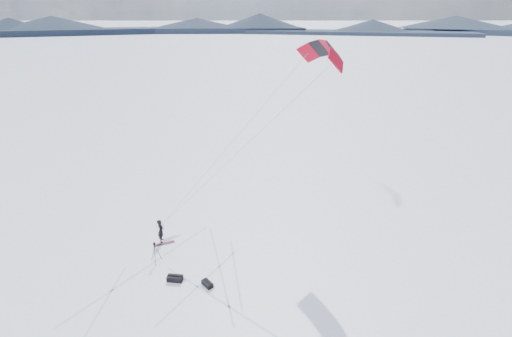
{
  "coord_description": "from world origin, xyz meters",
  "views": [
    {
      "loc": [
        6.11,
        -19.69,
        15.05
      ],
      "look_at": [
        6.28,
        4.17,
        5.04
      ],
      "focal_mm": 26.0,
      "sensor_mm": 36.0,
      "label": 1
    }
  ],
  "objects_px": {
    "snowkiter": "(162,241)",
    "snowboard": "(164,244)",
    "gear_bag_a": "(175,278)",
    "gear_bag_b": "(207,284)",
    "tripod": "(155,250)"
  },
  "relations": [
    {
      "from": "snowboard",
      "to": "tripod",
      "type": "distance_m",
      "value": 2.24
    },
    {
      "from": "snowkiter",
      "to": "gear_bag_b",
      "type": "relative_size",
      "value": 2.07
    },
    {
      "from": "snowkiter",
      "to": "gear_bag_a",
      "type": "height_order",
      "value": "snowkiter"
    },
    {
      "from": "snowboard",
      "to": "tripod",
      "type": "bearing_deg",
      "value": -114.2
    },
    {
      "from": "gear_bag_a",
      "to": "snowkiter",
      "type": "bearing_deg",
      "value": 119.99
    },
    {
      "from": "snowboard",
      "to": "gear_bag_b",
      "type": "distance_m",
      "value": 5.66
    },
    {
      "from": "tripod",
      "to": "gear_bag_b",
      "type": "xyz_separation_m",
      "value": [
        3.62,
        -2.36,
        -0.79
      ]
    },
    {
      "from": "snowboard",
      "to": "tripod",
      "type": "relative_size",
      "value": 0.99
    },
    {
      "from": "snowkiter",
      "to": "tripod",
      "type": "relative_size",
      "value": 1.18
    },
    {
      "from": "gear_bag_a",
      "to": "gear_bag_b",
      "type": "relative_size",
      "value": 1.17
    },
    {
      "from": "gear_bag_a",
      "to": "gear_bag_b",
      "type": "height_order",
      "value": "gear_bag_a"
    },
    {
      "from": "snowkiter",
      "to": "snowboard",
      "type": "xyz_separation_m",
      "value": [
        0.23,
        -0.35,
        0.02
      ]
    },
    {
      "from": "snowboard",
      "to": "gear_bag_a",
      "type": "height_order",
      "value": "gear_bag_a"
    },
    {
      "from": "tripod",
      "to": "gear_bag_b",
      "type": "bearing_deg",
      "value": -68.16
    },
    {
      "from": "snowkiter",
      "to": "snowboard",
      "type": "bearing_deg",
      "value": -154.07
    }
  ]
}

